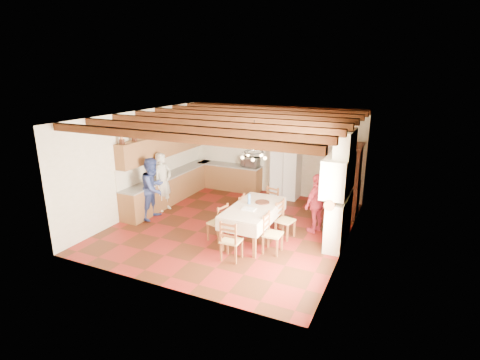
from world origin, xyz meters
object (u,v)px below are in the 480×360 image
dining_table (253,209)px  person_man (163,182)px  chair_right_far (285,220)px  chair_left_near (218,222)px  person_woman_red (317,203)px  person_woman_blue (153,188)px  hutch (352,180)px  chair_end_far (269,205)px  chair_right_near (273,233)px  chair_end_near (231,240)px  chair_left_far (236,211)px  refrigerator (286,171)px  microwave (250,162)px

dining_table → person_man: (-3.26, 0.75, 0.09)m
chair_right_far → chair_left_near: bearing=130.8°
person_woman_red → person_woman_blue: bearing=-53.7°
hutch → dining_table: bearing=-127.4°
chair_left_near → chair_end_far: same height
chair_left_near → chair_right_near: bearing=99.0°
person_woman_red → dining_table: bearing=-26.4°
hutch → chair_end_far: hutch is taller
hutch → chair_end_near: (-1.94, -3.94, -0.56)m
chair_right_far → person_man: 4.00m
chair_right_near → person_man: bearing=72.1°
hutch → chair_left_far: (-2.60, -2.34, -0.56)m
chair_right_far → chair_end_near: bearing=167.0°
chair_end_far → chair_right_near: bearing=-53.1°
chair_end_far → refrigerator: bearing=109.3°
chair_right_far → person_woman_blue: size_ratio=0.54×
microwave → person_man: bearing=-122.0°
person_woman_red → microwave: 3.72m
dining_table → person_woman_blue: 3.12m
chair_left_near → chair_left_far: size_ratio=1.00×
chair_right_near → person_man: 4.16m
refrigerator → hutch: (2.20, -0.70, 0.16)m
chair_left_near → chair_right_near: size_ratio=1.00×
chair_right_far → chair_end_near: same height
hutch → chair_right_near: 3.51m
chair_left_far → chair_right_far: bearing=84.8°
person_man → chair_left_near: bearing=-105.9°
person_woman_blue → person_woman_red: person_woman_blue is taller
hutch → chair_right_near: bearing=-113.3°
chair_right_far → person_man: (-3.96, 0.32, 0.41)m
refrigerator → person_woman_red: (1.61, -2.34, -0.09)m
chair_left_near → chair_left_far: bearing=-175.6°
dining_table → chair_end_far: size_ratio=2.10×
person_woman_blue → person_woman_red: bearing=-81.1°
chair_left_far → chair_end_far: same height
refrigerator → person_woman_blue: 4.40m
chair_right_near → microwave: bearing=29.3°
refrigerator → chair_end_far: 2.23m
hutch → microwave: bearing=166.3°
chair_end_near → chair_end_far: size_ratio=1.00×
chair_left_near → chair_right_near: same height
dining_table → chair_left_near: chair_left_near is taller
hutch → refrigerator: bearing=159.7°
chair_left_far → chair_end_near: (0.66, -1.60, 0.00)m
chair_right_near → chair_end_far: bearing=22.7°
chair_right_near → person_woman_red: person_woman_red is taller
person_man → chair_left_far: bearing=-87.9°
chair_left_far → chair_end_far: size_ratio=1.00×
chair_right_far → person_woman_blue: person_woman_blue is taller
refrigerator → person_woman_red: bearing=-54.4°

